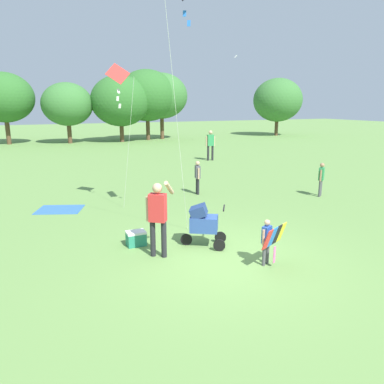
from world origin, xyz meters
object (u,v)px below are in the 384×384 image
at_px(child_with_butterfly_kite, 268,238).
at_px(picnic_blanket, 60,210).
at_px(stroller, 203,222).
at_px(kite_orange_delta, 118,81).
at_px(person_sitting_far, 210,143).
at_px(person_adult_flyer, 158,213).
at_px(person_red_shirt, 321,177).
at_px(cooler_box, 136,238).
at_px(person_couple_left, 198,175).

relative_size(child_with_butterfly_kite, picnic_blanket, 0.72).
xyz_separation_m(stroller, picnic_blanket, (-2.89, 4.60, -0.60)).
xyz_separation_m(stroller, kite_orange_delta, (-0.95, 3.98, 3.36)).
distance_m(child_with_butterfly_kite, stroller, 1.68).
xyz_separation_m(stroller, person_sitting_far, (6.22, 12.02, 0.44)).
bearing_deg(child_with_butterfly_kite, person_adult_flyer, 145.28).
relative_size(stroller, person_red_shirt, 0.88).
bearing_deg(cooler_box, picnic_blanket, 110.35).
height_order(child_with_butterfly_kite, person_sitting_far, person_sitting_far).
bearing_deg(person_sitting_far, child_with_butterfly_kite, -111.92).
height_order(stroller, person_sitting_far, person_sitting_far).
xyz_separation_m(stroller, cooler_box, (-1.44, 0.69, -0.43)).
relative_size(person_adult_flyer, kite_orange_delta, 0.39).
relative_size(person_couple_left, picnic_blanket, 0.91).
relative_size(kite_orange_delta, person_couple_left, 3.60).
relative_size(kite_orange_delta, person_sitting_far, 2.53).
distance_m(person_adult_flyer, person_couple_left, 5.81).
bearing_deg(person_red_shirt, person_couple_left, 151.90).
height_order(person_sitting_far, picnic_blanket, person_sitting_far).
relative_size(child_with_butterfly_kite, person_red_shirt, 0.80).
relative_size(stroller, picnic_blanket, 0.79).
bearing_deg(person_adult_flyer, person_couple_left, 56.81).
height_order(person_adult_flyer, stroller, person_adult_flyer).
bearing_deg(person_couple_left, person_sitting_far, 60.10).
distance_m(child_with_butterfly_kite, picnic_blanket, 7.14).
xyz_separation_m(person_couple_left, cooler_box, (-3.47, -4.03, -0.56)).
relative_size(person_sitting_far, person_couple_left, 1.43).
relative_size(person_sitting_far, cooler_box, 3.97).
bearing_deg(person_red_shirt, kite_orange_delta, 168.71).
bearing_deg(person_couple_left, cooler_box, -130.70).
xyz_separation_m(stroller, person_red_shirt, (6.00, 2.59, 0.12)).
distance_m(person_adult_flyer, cooler_box, 1.21).
xyz_separation_m(kite_orange_delta, cooler_box, (-0.50, -3.29, -3.79)).
bearing_deg(person_adult_flyer, picnic_blanket, 110.13).
xyz_separation_m(person_adult_flyer, person_sitting_far, (7.38, 12.16, 0.05)).
bearing_deg(kite_orange_delta, person_sitting_far, 48.27).
xyz_separation_m(kite_orange_delta, person_red_shirt, (6.94, -1.39, -3.24)).
bearing_deg(picnic_blanket, person_sitting_far, 39.16).
xyz_separation_m(person_adult_flyer, cooler_box, (-0.29, 0.83, -0.83)).
relative_size(child_with_butterfly_kite, person_adult_flyer, 0.57).
bearing_deg(stroller, person_couple_left, 66.77).
distance_m(stroller, cooler_box, 1.65).
bearing_deg(person_couple_left, person_adult_flyer, -123.19).
height_order(person_adult_flyer, person_couple_left, person_adult_flyer).
relative_size(person_adult_flyer, person_red_shirt, 1.41).
relative_size(person_adult_flyer, picnic_blanket, 1.27).
height_order(stroller, kite_orange_delta, kite_orange_delta).
bearing_deg(person_red_shirt, picnic_blanket, 167.31).
height_order(person_red_shirt, person_sitting_far, person_sitting_far).
relative_size(person_red_shirt, picnic_blanket, 0.90).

